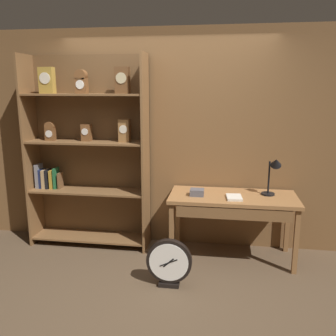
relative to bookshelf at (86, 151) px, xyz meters
The scene contains 8 objects.
ground_plane 1.86m from the bookshelf, 48.64° to the right, with size 10.00×10.00×0.00m, color brown.
back_wood_panel 0.99m from the bookshelf, 12.00° to the left, with size 4.80×0.05×2.60m, color brown.
bookshelf is the anchor object (origin of this frame).
workbench 1.84m from the bookshelf, ahead, with size 1.40×0.64×0.75m.
desk_lamp 2.19m from the bookshelf, ahead, with size 0.20×0.20×0.45m.
toolbox_small 1.43m from the bookshelf, 10.20° to the right, with size 0.15×0.13×0.07m, color #595960.
open_repair_manual 1.83m from the bookshelf, ahead, with size 0.16×0.22×0.03m, color silver.
round_clock_large 1.72m from the bookshelf, 37.99° to the right, with size 0.45×0.11×0.49m.
Camera 1 is at (0.66, -3.01, 1.92)m, focal length 38.73 mm.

